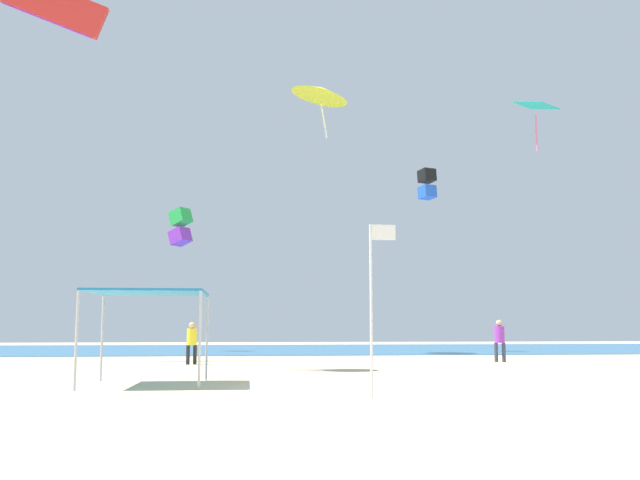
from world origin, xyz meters
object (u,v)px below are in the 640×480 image
at_px(person_leftmost, 499,337).
at_px(kite_parafoil_red, 49,4).
at_px(kite_delta_yellow, 321,92).
at_px(person_near_tent, 192,340).
at_px(kite_diamond_teal, 535,108).
at_px(banner_flag, 374,293).
at_px(kite_box_green, 180,227).
at_px(kite_box_black, 427,184).
at_px(canopy_tent, 149,296).

relative_size(person_leftmost, kite_parafoil_red, 0.33).
bearing_deg(kite_parafoil_red, kite_delta_yellow, 26.18).
bearing_deg(kite_parafoil_red, person_near_tent, -27.69).
relative_size(kite_delta_yellow, kite_diamond_teal, 1.75).
bearing_deg(kite_delta_yellow, person_leftmost, 45.99).
bearing_deg(person_leftmost, kite_diamond_teal, -159.71).
distance_m(banner_flag, kite_parafoil_red, 26.76).
bearing_deg(person_near_tent, kite_diamond_teal, -24.95).
distance_m(person_near_tent, kite_delta_yellow, 19.76).
xyz_separation_m(kite_box_green, kite_box_black, (15.97, -2.43, 2.70)).
height_order(canopy_tent, banner_flag, banner_flag).
bearing_deg(kite_box_black, person_leftmost, -112.62).
xyz_separation_m(banner_flag, kite_box_green, (-7.33, 30.24, 5.77)).
distance_m(person_leftmost, kite_diamond_teal, 11.02).
bearing_deg(canopy_tent, kite_box_green, 93.90).
bearing_deg(person_leftmost, kite_box_black, -77.31).
xyz_separation_m(person_leftmost, kite_delta_yellow, (-6.97, 10.60, 14.83)).
relative_size(kite_delta_yellow, kite_box_black, 2.17).
bearing_deg(kite_parafoil_red, banner_flag, -56.19).
height_order(canopy_tent, kite_diamond_teal, kite_diamond_teal).
xyz_separation_m(kite_parafoil_red, kite_box_black, (21.40, 9.72, -6.55)).
bearing_deg(kite_box_green, canopy_tent, 40.07).
bearing_deg(kite_diamond_teal, person_leftmost, -28.07).
xyz_separation_m(person_near_tent, banner_flag, (5.17, -14.34, 1.29)).
relative_size(canopy_tent, banner_flag, 0.80).
distance_m(person_near_tent, kite_diamond_teal, 19.19).
xyz_separation_m(kite_parafoil_red, kite_box_green, (5.43, 12.15, -9.26)).
bearing_deg(kite_box_green, kite_box_black, 117.52).
bearing_deg(kite_box_black, kite_box_green, 149.78).
relative_size(person_leftmost, kite_diamond_teal, 0.77).
bearing_deg(kite_delta_yellow, kite_parafoil_red, -49.77).
bearing_deg(person_leftmost, kite_box_green, -30.54).
bearing_deg(kite_box_black, kite_parafoil_red, -177.14).
bearing_deg(person_near_tent, person_leftmost, -25.54).
height_order(person_near_tent, banner_flag, banner_flag).
bearing_deg(kite_delta_yellow, banner_flag, 9.44).
bearing_deg(kite_box_green, kite_delta_yellow, 97.75).
height_order(person_leftmost, kite_parafoil_red, kite_parafoil_red).
relative_size(person_leftmost, kite_box_green, 0.75).
distance_m(kite_box_green, kite_delta_yellow, 12.68).
distance_m(canopy_tent, kite_diamond_teal, 21.89).
relative_size(person_leftmost, banner_flag, 0.48).
bearing_deg(kite_delta_yellow, person_near_tent, -17.95).
bearing_deg(kite_box_black, kite_delta_yellow, 176.22).
height_order(kite_parafoil_red, kite_diamond_teal, kite_parafoil_red).
distance_m(kite_parafoil_red, kite_box_black, 24.40).
bearing_deg(kite_delta_yellow, kite_diamond_teal, 54.28).
bearing_deg(kite_delta_yellow, canopy_tent, -5.16).
height_order(canopy_tent, kite_box_green, kite_box_green).
height_order(kite_diamond_teal, kite_box_black, kite_diamond_teal).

